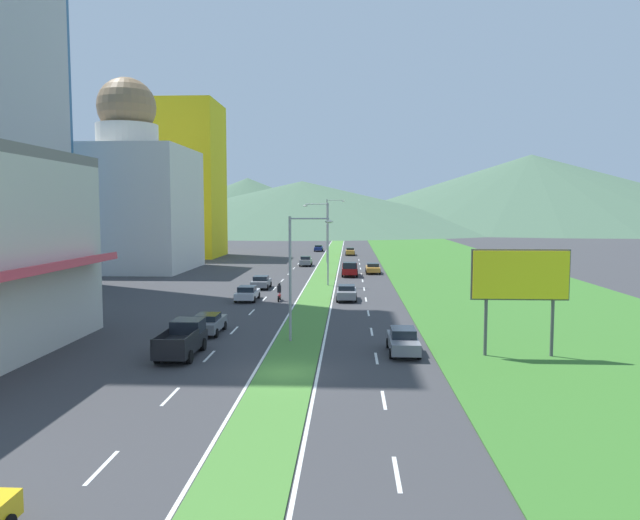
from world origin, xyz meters
TOP-DOWN VIEW (x-y plane):
  - ground_plane at (0.00, 0.00)m, footprint 600.00×600.00m
  - grass_median at (0.00, 60.00)m, footprint 3.20×240.00m
  - grass_verge_right at (20.60, 60.00)m, footprint 24.00×240.00m
  - lane_dash_left_1 at (-5.10, -12.11)m, footprint 0.16×2.80m
  - lane_dash_left_2 at (-5.10, -4.22)m, footprint 0.16×2.80m
  - lane_dash_left_3 at (-5.10, 3.66)m, footprint 0.16×2.80m
  - lane_dash_left_4 at (-5.10, 11.55)m, footprint 0.16×2.80m
  - lane_dash_left_5 at (-5.10, 19.44)m, footprint 0.16×2.80m
  - lane_dash_left_6 at (-5.10, 27.33)m, footprint 0.16×2.80m
  - lane_dash_left_7 at (-5.10, 35.22)m, footprint 0.16×2.80m
  - lane_dash_left_8 at (-5.10, 43.10)m, footprint 0.16×2.80m
  - lane_dash_left_9 at (-5.10, 50.99)m, footprint 0.16×2.80m
  - lane_dash_left_10 at (-5.10, 58.88)m, footprint 0.16×2.80m
  - lane_dash_left_11 at (-5.10, 66.77)m, footprint 0.16×2.80m
  - lane_dash_left_12 at (-5.10, 74.65)m, footprint 0.16×2.80m
  - lane_dash_right_1 at (5.10, -12.11)m, footprint 0.16×2.80m
  - lane_dash_right_2 at (5.10, -4.22)m, footprint 0.16×2.80m
  - lane_dash_right_3 at (5.10, 3.66)m, footprint 0.16×2.80m
  - lane_dash_right_4 at (5.10, 11.55)m, footprint 0.16×2.80m
  - lane_dash_right_5 at (5.10, 19.44)m, footprint 0.16×2.80m
  - lane_dash_right_6 at (5.10, 27.33)m, footprint 0.16×2.80m
  - lane_dash_right_7 at (5.10, 35.22)m, footprint 0.16×2.80m
  - lane_dash_right_8 at (5.10, 43.10)m, footprint 0.16×2.80m
  - lane_dash_right_9 at (5.10, 50.99)m, footprint 0.16×2.80m
  - lane_dash_right_10 at (5.10, 58.88)m, footprint 0.16×2.80m
  - lane_dash_right_11 at (5.10, 66.77)m, footprint 0.16×2.80m
  - lane_dash_right_12 at (5.10, 74.65)m, footprint 0.16×2.80m
  - edge_line_median_left at (-1.75, 60.00)m, footprint 0.16×240.00m
  - edge_line_median_right at (1.75, 60.00)m, footprint 0.16×240.00m
  - domed_building at (-29.38, 55.54)m, footprint 18.01×18.01m
  - midrise_colored at (-28.24, 80.83)m, footprint 13.80×13.80m
  - hill_far_left at (-51.58, 287.23)m, footprint 133.05×133.05m
  - hill_far_center at (-17.85, 233.49)m, footprint 188.68×188.68m
  - hill_far_right at (94.43, 274.98)m, footprint 235.19×235.19m
  - street_lamp_near at (-0.19, 7.94)m, footprint 3.00×0.35m
  - street_lamp_mid at (0.57, 38.07)m, footprint 3.05×0.49m
  - street_lamp_far at (-0.09, 68.13)m, footprint 3.15×0.28m
  - billboard_roadside at (13.76, 4.48)m, footprint 5.89×0.28m
  - car_0 at (6.82, 5.07)m, footprint 1.90×4.64m
  - car_1 at (-6.62, 35.17)m, footprint 1.99×4.29m
  - car_3 at (3.53, 85.87)m, footprint 1.87×4.60m
  - car_4 at (6.74, 52.16)m, footprint 2.04×4.59m
  - car_5 at (-3.57, 62.80)m, footprint 1.92×4.01m
  - car_6 at (-6.63, 26.08)m, footprint 2.03×4.57m
  - car_7 at (-3.32, 96.90)m, footprint 1.87×4.48m
  - car_8 at (3.16, 26.80)m, footprint 2.01×4.41m
  - car_9 at (-6.75, 10.35)m, footprint 1.99×4.49m
  - pickup_truck_0 at (-6.79, 3.84)m, footprint 2.18×5.40m
  - pickup_truck_1 at (3.47, 48.33)m, footprint 2.18×5.40m
  - motorcycle_rider at (-3.45, 26.03)m, footprint 0.36×2.00m

SIDE VIEW (x-z plane):
  - ground_plane at x=0.00m, z-range 0.00..0.00m
  - lane_dash_left_1 at x=-5.10m, z-range 0.00..0.01m
  - lane_dash_left_2 at x=-5.10m, z-range 0.00..0.01m
  - lane_dash_left_3 at x=-5.10m, z-range 0.00..0.01m
  - lane_dash_left_4 at x=-5.10m, z-range 0.00..0.01m
  - lane_dash_left_5 at x=-5.10m, z-range 0.00..0.01m
  - lane_dash_left_6 at x=-5.10m, z-range 0.00..0.01m
  - lane_dash_left_7 at x=-5.10m, z-range 0.00..0.01m
  - lane_dash_left_8 at x=-5.10m, z-range 0.00..0.01m
  - lane_dash_left_9 at x=-5.10m, z-range 0.00..0.01m
  - lane_dash_left_10 at x=-5.10m, z-range 0.00..0.01m
  - lane_dash_left_11 at x=-5.10m, z-range 0.00..0.01m
  - lane_dash_left_12 at x=-5.10m, z-range 0.00..0.01m
  - lane_dash_right_1 at x=5.10m, z-range 0.00..0.01m
  - lane_dash_right_2 at x=5.10m, z-range 0.00..0.01m
  - lane_dash_right_3 at x=5.10m, z-range 0.00..0.01m
  - lane_dash_right_4 at x=5.10m, z-range 0.00..0.01m
  - lane_dash_right_5 at x=5.10m, z-range 0.00..0.01m
  - lane_dash_right_6 at x=5.10m, z-range 0.00..0.01m
  - lane_dash_right_7 at x=5.10m, z-range 0.00..0.01m
  - lane_dash_right_8 at x=5.10m, z-range 0.00..0.01m
  - lane_dash_right_9 at x=5.10m, z-range 0.00..0.01m
  - lane_dash_right_10 at x=5.10m, z-range 0.00..0.01m
  - lane_dash_right_11 at x=5.10m, z-range 0.00..0.01m
  - lane_dash_right_12 at x=5.10m, z-range 0.00..0.01m
  - edge_line_median_left at x=-1.75m, z-range 0.00..0.01m
  - edge_line_median_right at x=1.75m, z-range 0.00..0.01m
  - grass_median at x=0.00m, z-range 0.00..0.06m
  - grass_verge_right at x=20.60m, z-range 0.00..0.06m
  - car_7 at x=-3.32m, z-range 0.03..1.40m
  - car_4 at x=6.74m, z-range 0.02..1.45m
  - car_6 at x=-6.63m, z-range 0.02..1.47m
  - motorcycle_rider at x=-3.45m, z-range -0.15..1.65m
  - car_1 at x=-6.62m, z-range 0.02..1.47m
  - car_9 at x=-6.75m, z-range 0.03..1.48m
  - car_3 at x=3.53m, z-range 0.03..1.50m
  - car_8 at x=3.16m, z-range 0.02..1.52m
  - car_0 at x=6.82m, z-range 0.01..1.57m
  - car_5 at x=-3.57m, z-range 0.01..1.58m
  - pickup_truck_0 at x=-6.79m, z-range -0.02..1.98m
  - pickup_truck_1 at x=3.47m, z-range -0.02..1.98m
  - billboard_roadside at x=13.76m, z-range 1.53..8.11m
  - street_lamp_near at x=-0.19m, z-range 0.69..9.20m
  - street_lamp_mid at x=0.57m, z-range 0.72..10.49m
  - street_lamp_far at x=-0.09m, z-range 0.74..11.46m
  - domed_building at x=-29.38m, z-range -3.30..24.95m
  - hill_far_center at x=-17.85m, z-range 0.00..21.72m
  - hill_far_left at x=-51.58m, z-range 0.00..26.11m
  - midrise_colored at x=-28.24m, z-range 0.00..29.12m
  - hill_far_right at x=94.43m, z-range 0.00..36.74m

